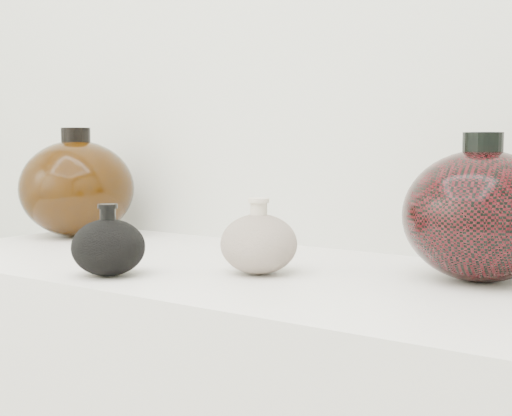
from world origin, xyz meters
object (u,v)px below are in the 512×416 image
Objects in this scene: left_round_pot at (77,188)px; right_round_pot at (481,215)px; black_gourd_vase at (108,247)px; cream_gourd_vase at (259,243)px.

left_round_pot is 0.83m from right_round_pot.
left_round_pot is (-0.38, 0.27, 0.06)m from black_gourd_vase.
black_gourd_vase is 0.43× the size of left_round_pot.
left_round_pot reaches higher than black_gourd_vase.
right_round_pot is (0.83, 0.00, -0.01)m from left_round_pot.
left_round_pot reaches higher than cream_gourd_vase.
black_gourd_vase is at bearing -149.37° from right_round_pot.
black_gourd_vase is 0.22m from cream_gourd_vase.
left_round_pot is 1.21× the size of right_round_pot.
cream_gourd_vase is 0.32m from right_round_pot.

